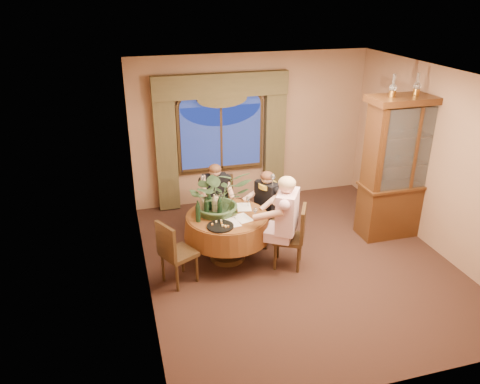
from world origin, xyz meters
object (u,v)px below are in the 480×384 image
object	(u,v)px
china_cabinet	(405,168)
olive_bowl	(233,213)
chair_back_right	(267,216)
wine_bottle_3	(198,211)
oil_lamp_center	(417,84)
wine_bottle_1	(220,206)
wine_bottle_5	(214,205)
centerpiece_plant	(219,174)
wine_bottle_2	(209,202)
oil_lamp_left	(393,86)
chair_front_left	(179,252)
chair_back	(222,205)
person_pink	(287,224)
wine_bottle_4	(202,205)
dining_table	(227,237)
chair_right	(289,237)
oil_lamp_right	(441,83)
person_scarf	(267,206)
stoneware_vase	(216,205)
person_back	(215,199)
wine_bottle_0	(206,207)

from	to	relation	value
china_cabinet	olive_bowl	size ratio (longest dim) A/B	15.29
chair_back_right	wine_bottle_3	bearing A→B (deg)	85.73
oil_lamp_center	wine_bottle_1	world-z (taller)	oil_lamp_center
olive_bowl	wine_bottle_1	distance (m)	0.24
wine_bottle_3	wine_bottle_5	size ratio (longest dim) A/B	1.00
centerpiece_plant	wine_bottle_2	bearing A→B (deg)	171.32
oil_lamp_left	wine_bottle_1	xyz separation A→B (m)	(-2.69, -0.07, -1.61)
china_cabinet	wine_bottle_1	distance (m)	3.11
oil_lamp_center	chair_front_left	world-z (taller)	oil_lamp_center
chair_back	centerpiece_plant	world-z (taller)	centerpiece_plant
person_pink	wine_bottle_4	size ratio (longest dim) A/B	4.45
dining_table	centerpiece_plant	world-z (taller)	centerpiece_plant
china_cabinet	centerpiece_plant	bearing A→B (deg)	178.16
chair_right	chair_back	size ratio (longest dim) A/B	1.00
china_cabinet	chair_right	distance (m)	2.31
oil_lamp_center	wine_bottle_2	xyz separation A→B (m)	(-3.22, 0.12, -1.61)
oil_lamp_left	chair_right	size ratio (longest dim) A/B	0.35
dining_table	wine_bottle_2	xyz separation A→B (m)	(-0.23, 0.17, 0.54)
oil_lamp_right	wine_bottle_3	size ratio (longest dim) A/B	1.03
chair_front_left	wine_bottle_1	xyz separation A→B (m)	(0.68, 0.39, 0.44)
dining_table	person_scarf	size ratio (longest dim) A/B	1.07
oil_lamp_right	olive_bowl	world-z (taller)	oil_lamp_right
wine_bottle_1	oil_lamp_center	bearing A→B (deg)	1.32
person_scarf	stoneware_vase	bearing A→B (deg)	78.97
chair_back_right	person_scarf	bearing A→B (deg)	-34.58
person_back	wine_bottle_1	xyz separation A→B (m)	(-0.14, -0.91, 0.29)
wine_bottle_4	wine_bottle_5	xyz separation A→B (m)	(0.17, -0.05, 0.00)
olive_bowl	wine_bottle_2	world-z (taller)	wine_bottle_2
chair_front_left	wine_bottle_0	xyz separation A→B (m)	(0.49, 0.43, 0.44)
china_cabinet	wine_bottle_4	distance (m)	3.34
chair_back_right	wine_bottle_1	world-z (taller)	wine_bottle_1
wine_bottle_3	chair_back_right	bearing A→B (deg)	18.94
wine_bottle_2	wine_bottle_5	distance (m)	0.13
wine_bottle_2	wine_bottle_1	bearing A→B (deg)	-59.08
wine_bottle_3	wine_bottle_0	bearing A→B (deg)	36.20
chair_back	centerpiece_plant	bearing A→B (deg)	82.24
olive_bowl	wine_bottle_5	size ratio (longest dim) A/B	0.47
person_pink	wine_bottle_1	xyz separation A→B (m)	(-0.89, 0.45, 0.18)
dining_table	chair_right	size ratio (longest dim) A/B	1.36
oil_lamp_center	stoneware_vase	bearing A→B (deg)	178.46
person_back	person_scarf	bearing A→B (deg)	147.10
chair_front_left	wine_bottle_3	size ratio (longest dim) A/B	2.91
wine_bottle_1	wine_bottle_4	bearing A→B (deg)	152.01
centerpiece_plant	china_cabinet	bearing A→B (deg)	-1.84
wine_bottle_2	chair_back_right	bearing A→B (deg)	8.69
wine_bottle_3	wine_bottle_4	size ratio (longest dim) A/B	1.00
chair_right	wine_bottle_2	world-z (taller)	wine_bottle_2
wine_bottle_3	wine_bottle_5	distance (m)	0.31
centerpiece_plant	wine_bottle_0	distance (m)	0.52
china_cabinet	oil_lamp_right	xyz separation A→B (m)	(0.41, 0.00, 1.35)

